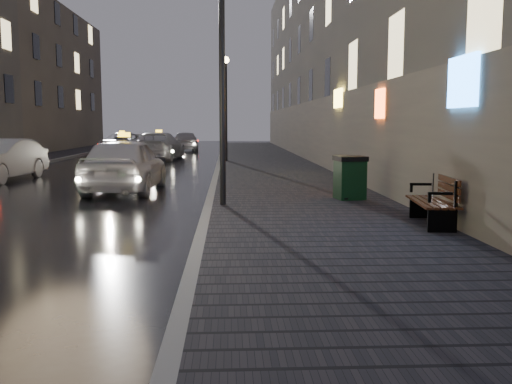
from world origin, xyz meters
TOP-DOWN VIEW (x-y plane):
  - ground at (0.00, 0.00)m, footprint 120.00×120.00m
  - sidewalk at (3.90, 21.00)m, footprint 4.60×58.00m
  - curb at (1.50, 21.00)m, footprint 0.20×58.00m
  - sidewalk_far at (-8.70, 21.00)m, footprint 2.40×58.00m
  - curb_far at (-7.40, 21.00)m, footprint 0.20×58.00m
  - building_near at (7.10, 25.00)m, footprint 1.80×50.00m
  - building_far_c at (-13.50, 39.00)m, footprint 6.00×22.00m
  - lamp_near at (1.85, 6.00)m, footprint 0.36×0.36m
  - lamp_far at (1.85, 22.00)m, footprint 0.36×0.36m
  - bench at (5.92, 3.10)m, footprint 0.83×1.90m
  - trash_bin at (5.07, 6.87)m, footprint 0.81×0.81m
  - taxi_near at (-1.14, 9.91)m, footprint 2.13×4.94m
  - car_left_mid at (-6.27, 13.52)m, footprint 2.14×4.74m
  - taxi_mid at (-1.96, 25.10)m, footprint 2.69×5.58m
  - taxi_far at (-5.36, 32.36)m, footprint 2.84×5.31m
  - car_far at (-1.28, 35.42)m, footprint 2.36×4.61m

SIDE VIEW (x-z plane):
  - ground at x=0.00m, z-range 0.00..0.00m
  - sidewalk at x=3.90m, z-range 0.00..0.15m
  - curb at x=1.50m, z-range 0.00..0.15m
  - sidewalk_far at x=-8.70m, z-range 0.00..0.15m
  - curb_far at x=-7.40m, z-range 0.00..0.15m
  - bench at x=5.92m, z-range 0.15..1.09m
  - trash_bin at x=5.07m, z-range 0.16..1.26m
  - taxi_far at x=-5.36m, z-range 0.00..1.42m
  - car_far at x=-1.28m, z-range 0.00..1.50m
  - car_left_mid at x=-6.27m, z-range 0.00..1.51m
  - taxi_mid at x=-1.96m, z-range 0.00..1.56m
  - taxi_near at x=-1.14m, z-range 0.00..1.66m
  - lamp_near at x=1.85m, z-range 0.85..6.13m
  - lamp_far at x=1.85m, z-range 0.85..6.13m
  - building_far_c at x=-13.50m, z-range 0.00..11.00m
  - building_near at x=7.10m, z-range 0.00..13.00m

